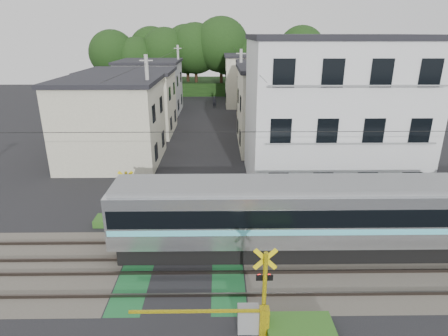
{
  "coord_description": "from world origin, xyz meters",
  "views": [
    {
      "loc": [
        1.57,
        -13.54,
        9.39
      ],
      "look_at": [
        1.81,
        5.0,
        2.67
      ],
      "focal_mm": 30.0,
      "sensor_mm": 36.0,
      "label": 1
    }
  ],
  "objects_px": {
    "apartment_block": "(330,113)",
    "crossing_signal_near": "(251,314)",
    "crossing_signal_far": "(138,213)",
    "pedestrian": "(214,102)"
  },
  "relations": [
    {
      "from": "crossing_signal_far",
      "to": "apartment_block",
      "type": "bearing_deg",
      "value": 27.78
    },
    {
      "from": "apartment_block",
      "to": "pedestrian",
      "type": "height_order",
      "value": "apartment_block"
    },
    {
      "from": "crossing_signal_near",
      "to": "crossing_signal_far",
      "type": "relative_size",
      "value": 1.0
    },
    {
      "from": "apartment_block",
      "to": "crossing_signal_far",
      "type": "bearing_deg",
      "value": -152.22
    },
    {
      "from": "crossing_signal_far",
      "to": "apartment_block",
      "type": "xyz_separation_m",
      "value": [
        11.09,
        5.84,
        3.94
      ]
    },
    {
      "from": "crossing_signal_far",
      "to": "pedestrian",
      "type": "distance_m",
      "value": 32.39
    },
    {
      "from": "crossing_signal_far",
      "to": "apartment_block",
      "type": "relative_size",
      "value": 0.46
    },
    {
      "from": "pedestrian",
      "to": "apartment_block",
      "type": "bearing_deg",
      "value": 115.72
    },
    {
      "from": "apartment_block",
      "to": "crossing_signal_near",
      "type": "bearing_deg",
      "value": -114.22
    },
    {
      "from": "pedestrian",
      "to": "crossing_signal_near",
      "type": "bearing_deg",
      "value": 102.11
    }
  ]
}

